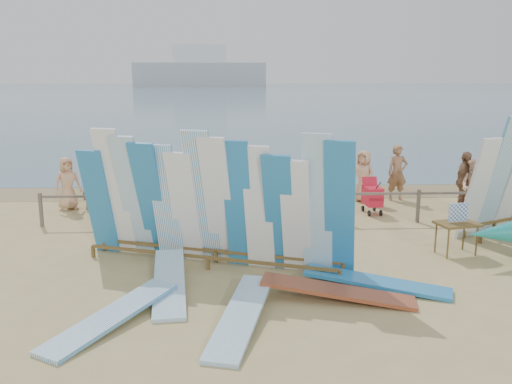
{
  "coord_description": "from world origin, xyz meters",
  "views": [
    {
      "loc": [
        -0.97,
        -10.95,
        3.89
      ],
      "look_at": [
        -0.42,
        1.79,
        1.14
      ],
      "focal_mm": 38.0,
      "sensor_mm": 36.0,
      "label": 1
    }
  ],
  "objects_px": {
    "vendor_table": "(456,237)",
    "beachgoer_10": "(464,181)",
    "beachgoer_4": "(266,177)",
    "beachgoer_extra_1": "(125,182)",
    "beachgoer_8": "(473,186)",
    "main_surfboard_rack": "(212,206)",
    "beach_chair_right": "(274,204)",
    "beachgoer_2": "(166,191)",
    "flat_board_a": "(170,291)",
    "side_surfboard_rack": "(508,181)",
    "stroller": "(372,200)",
    "beachgoer_0": "(67,183)",
    "flat_board_e": "(112,323)",
    "beachgoer_1": "(90,182)",
    "beach_chair_left": "(309,209)",
    "flat_board_d": "(376,288)",
    "flat_board_b": "(242,324)",
    "beachgoer_6": "(363,176)",
    "beachgoer_3": "(165,179)",
    "beachgoer_7": "(397,173)",
    "flat_board_c": "(337,300)"
  },
  "relations": [
    {
      "from": "beachgoer_6",
      "to": "beachgoer_2",
      "type": "relative_size",
      "value": 1.03
    },
    {
      "from": "beachgoer_2",
      "to": "beachgoer_6",
      "type": "bearing_deg",
      "value": 78.77
    },
    {
      "from": "vendor_table",
      "to": "beachgoer_3",
      "type": "bearing_deg",
      "value": 133.15
    },
    {
      "from": "beachgoer_8",
      "to": "flat_board_c",
      "type": "bearing_deg",
      "value": -73.95
    },
    {
      "from": "beachgoer_1",
      "to": "beachgoer_4",
      "type": "distance_m",
      "value": 5.34
    },
    {
      "from": "beachgoer_extra_1",
      "to": "beachgoer_8",
      "type": "relative_size",
      "value": 1.0
    },
    {
      "from": "beachgoer_extra_1",
      "to": "beachgoer_6",
      "type": "bearing_deg",
      "value": -20.85
    },
    {
      "from": "main_surfboard_rack",
      "to": "beachgoer_8",
      "type": "xyz_separation_m",
      "value": [
        7.32,
        4.15,
        -0.51
      ]
    },
    {
      "from": "flat_board_a",
      "to": "flat_board_b",
      "type": "bearing_deg",
      "value": -53.71
    },
    {
      "from": "side_surfboard_rack",
      "to": "vendor_table",
      "type": "relative_size",
      "value": 2.56
    },
    {
      "from": "flat_board_b",
      "to": "beach_chair_right",
      "type": "height_order",
      "value": "beach_chair_right"
    },
    {
      "from": "side_surfboard_rack",
      "to": "beachgoer_8",
      "type": "relative_size",
      "value": 1.92
    },
    {
      "from": "vendor_table",
      "to": "beachgoer_2",
      "type": "bearing_deg",
      "value": 140.37
    },
    {
      "from": "beach_chair_right",
      "to": "beachgoer_2",
      "type": "xyz_separation_m",
      "value": [
        -3.01,
        -0.49,
        0.52
      ]
    },
    {
      "from": "main_surfboard_rack",
      "to": "beachgoer_6",
      "type": "xyz_separation_m",
      "value": [
        4.5,
        5.69,
        -0.48
      ]
    },
    {
      "from": "main_surfboard_rack",
      "to": "beachgoer_3",
      "type": "xyz_separation_m",
      "value": [
        -1.58,
        5.14,
        -0.42
      ]
    },
    {
      "from": "vendor_table",
      "to": "beach_chair_right",
      "type": "bearing_deg",
      "value": 121.04
    },
    {
      "from": "beach_chair_right",
      "to": "vendor_table",
      "type": "bearing_deg",
      "value": -48.27
    },
    {
      "from": "beachgoer_4",
      "to": "beachgoer_10",
      "type": "height_order",
      "value": "beachgoer_10"
    },
    {
      "from": "beachgoer_0",
      "to": "beachgoer_extra_1",
      "type": "distance_m",
      "value": 1.65
    },
    {
      "from": "flat_board_e",
      "to": "beach_chair_right",
      "type": "height_order",
      "value": "beach_chair_right"
    },
    {
      "from": "flat_board_d",
      "to": "beachgoer_2",
      "type": "xyz_separation_m",
      "value": [
        -4.5,
        5.2,
        0.79
      ]
    },
    {
      "from": "stroller",
      "to": "beachgoer_extra_1",
      "type": "distance_m",
      "value": 7.3
    },
    {
      "from": "main_surfboard_rack",
      "to": "beachgoer_0",
      "type": "distance_m",
      "value": 6.77
    },
    {
      "from": "beachgoer_6",
      "to": "beachgoer_8",
      "type": "relative_size",
      "value": 1.04
    },
    {
      "from": "beach_chair_left",
      "to": "flat_board_d",
      "type": "bearing_deg",
      "value": -95.7
    },
    {
      "from": "side_surfboard_rack",
      "to": "beachgoer_10",
      "type": "distance_m",
      "value": 2.52
    },
    {
      "from": "main_surfboard_rack",
      "to": "beach_chair_right",
      "type": "bearing_deg",
      "value": 88.85
    },
    {
      "from": "flat_board_c",
      "to": "beachgoer_1",
      "type": "height_order",
      "value": "beachgoer_1"
    },
    {
      "from": "side_surfboard_rack",
      "to": "flat_board_e",
      "type": "distance_m",
      "value": 9.92
    },
    {
      "from": "vendor_table",
      "to": "beach_chair_right",
      "type": "xyz_separation_m",
      "value": [
        -3.74,
        3.84,
        -0.12
      ]
    },
    {
      "from": "beachgoer_4",
      "to": "flat_board_b",
      "type": "bearing_deg",
      "value": -98.31
    },
    {
      "from": "flat_board_a",
      "to": "beachgoer_6",
      "type": "distance_m",
      "value": 8.77
    },
    {
      "from": "flat_board_a",
      "to": "beachgoer_10",
      "type": "bearing_deg",
      "value": 29.85
    },
    {
      "from": "main_surfboard_rack",
      "to": "beachgoer_6",
      "type": "distance_m",
      "value": 7.27
    },
    {
      "from": "side_surfboard_rack",
      "to": "beachgoer_6",
      "type": "distance_m",
      "value": 4.59
    },
    {
      "from": "flat_board_e",
      "to": "beach_chair_left",
      "type": "bearing_deg",
      "value": 89.64
    },
    {
      "from": "flat_board_a",
      "to": "side_surfboard_rack",
      "type": "bearing_deg",
      "value": 16.35
    },
    {
      "from": "flat_board_d",
      "to": "beachgoer_7",
      "type": "height_order",
      "value": "beachgoer_7"
    },
    {
      "from": "flat_board_c",
      "to": "beachgoer_extra_1",
      "type": "relative_size",
      "value": 1.73
    },
    {
      "from": "beachgoer_0",
      "to": "beachgoer_extra_1",
      "type": "xyz_separation_m",
      "value": [
        1.64,
        0.21,
        -0.0
      ]
    },
    {
      "from": "beach_chair_left",
      "to": "stroller",
      "type": "height_order",
      "value": "stroller"
    },
    {
      "from": "stroller",
      "to": "beachgoer_7",
      "type": "distance_m",
      "value": 2.11
    },
    {
      "from": "flat_board_e",
      "to": "beachgoer_1",
      "type": "bearing_deg",
      "value": 138.11
    },
    {
      "from": "beachgoer_6",
      "to": "beachgoer_extra_1",
      "type": "relative_size",
      "value": 1.05
    },
    {
      "from": "beachgoer_2",
      "to": "beachgoer_0",
      "type": "xyz_separation_m",
      "value": [
        -3.04,
        1.21,
        -0.01
      ]
    },
    {
      "from": "flat_board_d",
      "to": "beach_chair_right",
      "type": "bearing_deg",
      "value": 36.61
    },
    {
      "from": "side_surfboard_rack",
      "to": "beachgoer_4",
      "type": "xyz_separation_m",
      "value": [
        -5.68,
        3.92,
        -0.58
      ]
    },
    {
      "from": "beachgoer_4",
      "to": "beachgoer_8",
      "type": "distance_m",
      "value": 6.09
    },
    {
      "from": "vendor_table",
      "to": "beachgoer_10",
      "type": "bearing_deg",
      "value": 51.96
    }
  ]
}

